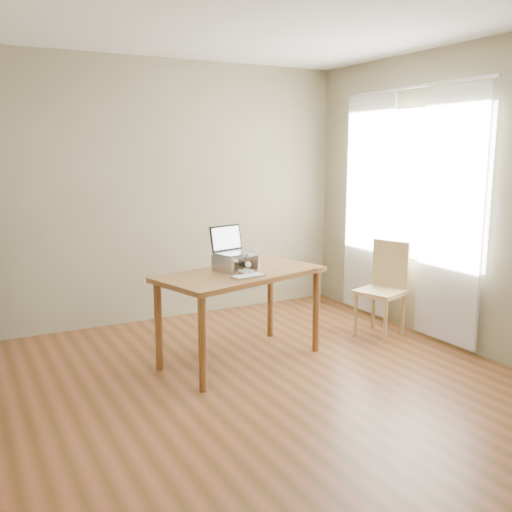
{
  "coord_description": "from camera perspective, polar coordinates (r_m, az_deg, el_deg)",
  "views": [
    {
      "loc": [
        -1.85,
        -3.25,
        1.71
      ],
      "look_at": [
        0.29,
        0.75,
        0.87
      ],
      "focal_mm": 40.0,
      "sensor_mm": 36.0,
      "label": 1
    }
  ],
  "objects": [
    {
      "name": "room",
      "position": [
        3.79,
        1.82,
        4.26
      ],
      "size": [
        4.04,
        4.54,
        2.64
      ],
      "color": "#573717",
      "rests_on": "ground"
    },
    {
      "name": "curtains",
      "position": [
        5.56,
        14.77,
        4.56
      ],
      "size": [
        0.03,
        1.9,
        2.25
      ],
      "color": "white",
      "rests_on": "ground"
    },
    {
      "name": "desk",
      "position": [
        4.62,
        -1.54,
        -2.81
      ],
      "size": [
        1.48,
        1.01,
        0.75
      ],
      "rotation": [
        0.0,
        0.0,
        0.26
      ],
      "color": "brown",
      "rests_on": "ground"
    },
    {
      "name": "laptop_stand",
      "position": [
        4.66,
        -1.99,
        -0.4
      ],
      "size": [
        0.32,
        0.25,
        0.13
      ],
      "rotation": [
        0.0,
        0.0,
        0.26
      ],
      "color": "silver",
      "rests_on": "desk"
    },
    {
      "name": "laptop",
      "position": [
        4.69,
        -2.3,
        0.99
      ],
      "size": [
        0.36,
        0.34,
        0.22
      ],
      "rotation": [
        0.0,
        0.0,
        0.26
      ],
      "color": "silver",
      "rests_on": "laptop_stand"
    },
    {
      "name": "keyboard",
      "position": [
        4.39,
        -0.76,
        -2.04
      ],
      "size": [
        0.28,
        0.15,
        0.02
      ],
      "rotation": [
        0.0,
        0.0,
        0.15
      ],
      "color": "silver",
      "rests_on": "desk"
    },
    {
      "name": "coaster",
      "position": [
        4.73,
        6.19,
        -1.26
      ],
      "size": [
        0.09,
        0.09,
        0.01
      ],
      "primitive_type": "cylinder",
      "color": "brown",
      "rests_on": "desk"
    },
    {
      "name": "cat",
      "position": [
        4.67,
        -2.54,
        -0.53
      ],
      "size": [
        0.26,
        0.49,
        0.16
      ],
      "rotation": [
        0.0,
        0.0,
        0.27
      ],
      "color": "#433D35",
      "rests_on": "desk"
    },
    {
      "name": "chair",
      "position": [
        5.46,
        12.86,
        -2.9
      ],
      "size": [
        0.5,
        0.5,
        0.88
      ],
      "rotation": [
        0.0,
        0.0,
        0.34
      ],
      "color": "tan",
      "rests_on": "ground"
    }
  ]
}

